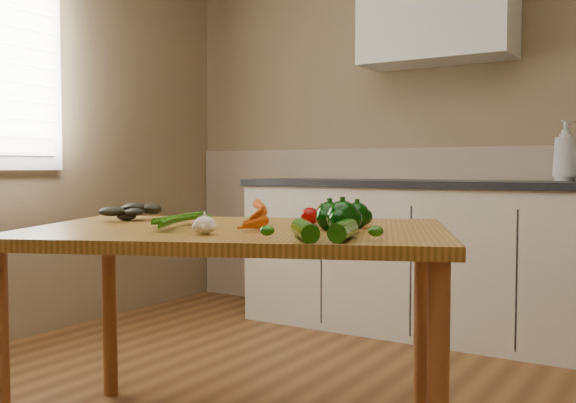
# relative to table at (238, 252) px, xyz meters

# --- Properties ---
(room) EXTENTS (4.04, 5.04, 2.64)m
(room) POSITION_rel_table_xyz_m (0.12, -0.19, 0.57)
(room) COLOR brown
(room) RESTS_ON ground
(counter_run) EXTENTS (2.84, 0.64, 1.14)m
(counter_run) POSITION_rel_table_xyz_m (0.34, 1.82, -0.22)
(counter_run) COLOR beige
(counter_run) RESTS_ON ground
(table) EXTENTS (1.68, 1.41, 0.77)m
(table) POSITION_rel_table_xyz_m (0.00, 0.00, 0.00)
(table) COLOR #AC7932
(table) RESTS_ON ground
(soap_bottle_a) EXTENTS (0.18, 0.18, 0.33)m
(soap_bottle_a) POSITION_rel_table_xyz_m (0.75, 1.98, 0.38)
(soap_bottle_a) COLOR silver
(soap_bottle_a) RESTS_ON counter_run
(carrot_bunch) EXTENTS (0.32, 0.29, 0.07)m
(carrot_bunch) POSITION_rel_table_xyz_m (-0.02, -0.01, 0.12)
(carrot_bunch) COLOR #D74C05
(carrot_bunch) RESTS_ON table
(leafy_greens) EXTENTS (0.20, 0.18, 0.10)m
(leafy_greens) POSITION_rel_table_xyz_m (-0.53, 0.01, 0.14)
(leafy_greens) COLOR black
(leafy_greens) RESTS_ON table
(garlic_bulb) EXTENTS (0.07, 0.07, 0.06)m
(garlic_bulb) POSITION_rel_table_xyz_m (0.06, -0.25, 0.11)
(garlic_bulb) COLOR silver
(garlic_bulb) RESTS_ON table
(pepper_a) EXTENTS (0.09, 0.09, 0.09)m
(pepper_a) POSITION_rel_table_xyz_m (0.32, 0.08, 0.13)
(pepper_a) COLOR black
(pepper_a) RESTS_ON table
(pepper_b) EXTENTS (0.09, 0.09, 0.09)m
(pepper_b) POSITION_rel_table_xyz_m (0.36, 0.19, 0.13)
(pepper_b) COLOR black
(pepper_b) RESTS_ON table
(pepper_c) EXTENTS (0.10, 0.10, 0.10)m
(pepper_c) POSITION_rel_table_xyz_m (0.40, 0.01, 0.14)
(pepper_c) COLOR black
(pepper_c) RESTS_ON table
(tomato_a) EXTENTS (0.07, 0.07, 0.06)m
(tomato_a) POSITION_rel_table_xyz_m (0.17, 0.21, 0.12)
(tomato_a) COLOR #910602
(tomato_a) RESTS_ON table
(tomato_b) EXTENTS (0.08, 0.08, 0.08)m
(tomato_b) POSITION_rel_table_xyz_m (0.20, 0.28, 0.12)
(tomato_b) COLOR #CC5905
(tomato_b) RESTS_ON table
(tomato_c) EXTENTS (0.06, 0.06, 0.06)m
(tomato_c) POSITION_rel_table_xyz_m (0.33, 0.32, 0.11)
(tomato_c) COLOR #CC5905
(tomato_c) RESTS_ON table
(zucchini_a) EXTENTS (0.11, 0.19, 0.06)m
(zucchini_a) POSITION_rel_table_xyz_m (0.49, -0.16, 0.11)
(zucchini_a) COLOR #134D08
(zucchini_a) RESTS_ON table
(zucchini_b) EXTENTS (0.18, 0.20, 0.05)m
(zucchini_b) POSITION_rel_table_xyz_m (0.39, -0.20, 0.11)
(zucchini_b) COLOR #134D08
(zucchini_b) RESTS_ON table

